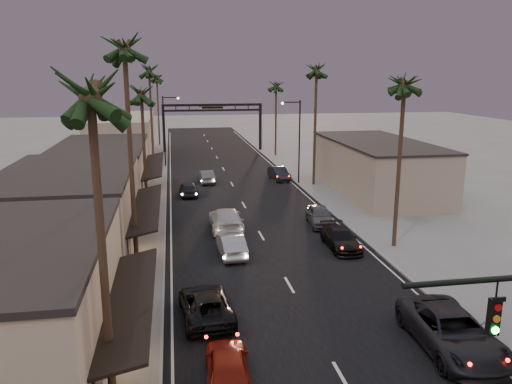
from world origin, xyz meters
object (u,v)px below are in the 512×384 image
object	(u,v)px
oncoming_pickup	(206,304)
palm_far	(157,75)
palm_lb	(124,41)
palm_ld	(149,68)
arch	(213,115)
palm_lc	(141,89)
palm_rc	(276,83)
curbside_near	(452,331)
streetlight_right	(297,135)
oncoming_silver	(231,245)
palm_ra	(405,78)
streetlight_left	(166,125)
palm_rb	(317,67)
palm_la	(89,82)
curbside_black	(341,239)
oncoming_red	(228,367)

from	to	relation	value
oncoming_pickup	palm_far	bearing A→B (deg)	-91.08
palm_lb	palm_ld	size ratio (longest dim) A/B	1.07
arch	palm_lc	xyz separation A→B (m)	(-8.60, -34.00, 4.94)
palm_rc	curbside_near	distance (m)	53.75
palm_ld	palm_lb	bearing A→B (deg)	-90.00
streetlight_right	oncoming_silver	world-z (taller)	streetlight_right
palm_ld	palm_ra	world-z (taller)	palm_ld
palm_ra	palm_far	world-z (taller)	same
palm_lc	curbside_near	distance (m)	30.01
palm_rc	palm_lb	bearing A→B (deg)	-112.27
palm_lb	curbside_near	bearing A→B (deg)	-37.73
streetlight_left	palm_ld	xyz separation A→B (m)	(-1.68, -3.00, 7.09)
curbside_near	palm_rc	bearing A→B (deg)	88.91
arch	palm_rb	xyz separation A→B (m)	(8.60, -26.00, 6.88)
palm_ra	oncoming_pickup	size ratio (longest dim) A/B	2.60
streetlight_left	palm_la	xyz separation A→B (m)	(-1.68, -49.00, 6.11)
curbside_black	curbside_near	bearing A→B (deg)	-87.64
palm_la	palm_lb	xyz separation A→B (m)	(-0.00, 13.00, 1.94)
curbside_near	curbside_black	world-z (taller)	curbside_near
arch	streetlight_right	xyz separation A→B (m)	(6.92, -25.00, -0.20)
palm_rb	streetlight_right	bearing A→B (deg)	149.24
arch	palm_ra	xyz separation A→B (m)	(8.60, -46.00, 5.91)
palm_la	palm_lc	world-z (taller)	palm_la
oncoming_pickup	curbside_near	distance (m)	11.29
streetlight_left	oncoming_silver	size ratio (longest dim) A/B	2.05
streetlight_left	oncoming_red	world-z (taller)	streetlight_left
oncoming_silver	palm_la	bearing A→B (deg)	66.16
palm_ld	oncoming_red	distance (m)	46.29
palm_rc	palm_far	xyz separation A→B (m)	(-16.90, 14.00, 0.97)
palm_lc	oncoming_silver	distance (m)	16.29
palm_ra	oncoming_silver	xyz separation A→B (m)	(-11.28, 0.36, -10.72)
palm_far	palm_ld	bearing A→B (deg)	-90.75
oncoming_pickup	palm_lb	bearing A→B (deg)	-63.22
palm_la	curbside_black	size ratio (longest dim) A/B	2.79
palm_far	streetlight_right	bearing A→B (deg)	-65.24
curbside_black	palm_rb	bearing A→B (deg)	79.82
palm_ld	palm_far	xyz separation A→B (m)	(0.30, 23.00, -0.97)
streetlight_left	curbside_black	bearing A→B (deg)	-70.59
palm_far	palm_rc	bearing A→B (deg)	-39.64
palm_lb	palm_lc	xyz separation A→B (m)	(0.00, 14.00, -2.92)
palm_la	oncoming_red	distance (m)	11.56
arch	curbside_near	bearing A→B (deg)	-84.81
palm_la	streetlight_left	bearing A→B (deg)	88.04
palm_rc	oncoming_red	xyz separation A→B (m)	(-13.09, -53.60, -9.74)
curbside_black	arch	bearing A→B (deg)	96.65
palm_la	oncoming_pickup	xyz separation A→B (m)	(3.66, 6.90, -10.74)
oncoming_red	arch	bearing A→B (deg)	-90.51
arch	palm_lb	size ratio (longest dim) A/B	1.00
oncoming_pickup	curbside_black	world-z (taller)	oncoming_pickup
curbside_near	oncoming_red	bearing A→B (deg)	-172.77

